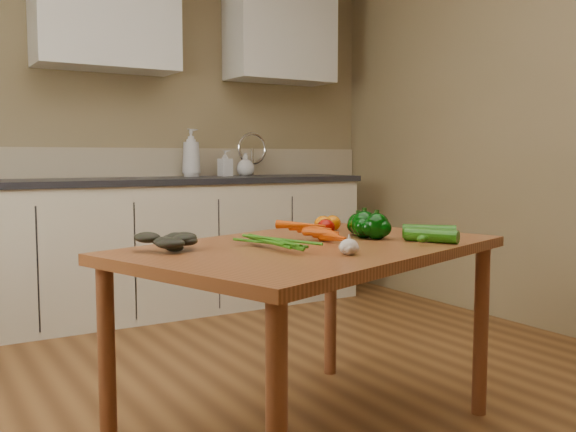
# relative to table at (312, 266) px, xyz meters

# --- Properties ---
(room) EXTENTS (4.04, 5.04, 2.64)m
(room) POSITION_rel_table_xyz_m (0.02, 0.14, 0.60)
(room) COLOR brown
(room) RESTS_ON ground
(counter_run) EXTENTS (2.84, 0.64, 1.14)m
(counter_run) POSITION_rel_table_xyz_m (0.23, 2.16, -0.19)
(counter_run) COLOR beige
(counter_run) RESTS_ON ground
(upper_cabinets) EXTENTS (2.15, 0.35, 0.70)m
(upper_cabinets) POSITION_rel_table_xyz_m (0.53, 2.29, 1.31)
(upper_cabinets) COLOR silver
(upper_cabinets) RESTS_ON room
(table) EXTENTS (1.55, 1.25, 0.72)m
(table) POSITION_rel_table_xyz_m (0.00, 0.00, 0.00)
(table) COLOR #95522B
(table) RESTS_ON ground
(soap_bottle_a) EXTENTS (0.17, 0.17, 0.33)m
(soap_bottle_a) POSITION_rel_table_xyz_m (0.49, 2.28, 0.42)
(soap_bottle_a) COLOR silver
(soap_bottle_a) RESTS_ON counter_run
(soap_bottle_b) EXTENTS (0.09, 0.09, 0.19)m
(soap_bottle_b) POSITION_rel_table_xyz_m (0.74, 2.26, 0.35)
(soap_bottle_b) COLOR silver
(soap_bottle_b) RESTS_ON counter_run
(soap_bottle_c) EXTENTS (0.15, 0.15, 0.17)m
(soap_bottle_c) POSITION_rel_table_xyz_m (0.89, 2.23, 0.34)
(soap_bottle_c) COLOR silver
(soap_bottle_c) RESTS_ON counter_run
(carrot_bunch) EXTENTS (0.30, 0.26, 0.07)m
(carrot_bunch) POSITION_rel_table_xyz_m (-0.02, 0.03, 0.11)
(carrot_bunch) COLOR #CA4404
(carrot_bunch) RESTS_ON table
(leafy_greens) EXTENTS (0.19, 0.17, 0.10)m
(leafy_greens) POSITION_rel_table_xyz_m (-0.50, 0.12, 0.13)
(leafy_greens) COLOR black
(leafy_greens) RESTS_ON table
(garlic_bulb) EXTENTS (0.06, 0.06, 0.05)m
(garlic_bulb) POSITION_rel_table_xyz_m (-0.04, -0.28, 0.11)
(garlic_bulb) COLOR beige
(garlic_bulb) RESTS_ON table
(pepper_a) EXTENTS (0.10, 0.10, 0.10)m
(pepper_a) POSITION_rel_table_xyz_m (0.28, 0.05, 0.13)
(pepper_a) COLOR #022F04
(pepper_a) RESTS_ON table
(pepper_b) EXTENTS (0.09, 0.09, 0.09)m
(pepper_b) POSITION_rel_table_xyz_m (0.31, 0.14, 0.12)
(pepper_b) COLOR #022F04
(pepper_b) RESTS_ON table
(pepper_c) EXTENTS (0.10, 0.10, 0.10)m
(pepper_c) POSITION_rel_table_xyz_m (0.29, -0.01, 0.13)
(pepper_c) COLOR #022F04
(pepper_c) RESTS_ON table
(tomato_a) EXTENTS (0.07, 0.07, 0.07)m
(tomato_a) POSITION_rel_table_xyz_m (0.18, 0.18, 0.11)
(tomato_a) COLOR #920902
(tomato_a) RESTS_ON table
(tomato_b) EXTENTS (0.08, 0.08, 0.07)m
(tomato_b) POSITION_rel_table_xyz_m (0.24, 0.27, 0.12)
(tomato_b) COLOR #D36405
(tomato_b) RESTS_ON table
(tomato_c) EXTENTS (0.07, 0.07, 0.07)m
(tomato_c) POSITION_rel_table_xyz_m (0.30, 0.30, 0.11)
(tomato_c) COLOR #D36405
(tomato_c) RESTS_ON table
(zucchini_a) EXTENTS (0.18, 0.18, 0.05)m
(zucchini_a) POSITION_rel_table_xyz_m (0.47, -0.11, 0.11)
(zucchini_a) COLOR #154C08
(zucchini_a) RESTS_ON table
(zucchini_b) EXTENTS (0.14, 0.20, 0.05)m
(zucchini_b) POSITION_rel_table_xyz_m (0.40, -0.19, 0.11)
(zucchini_b) COLOR #154C08
(zucchini_b) RESTS_ON table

